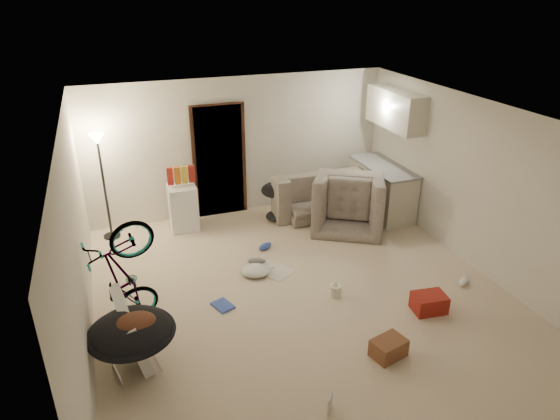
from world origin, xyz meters
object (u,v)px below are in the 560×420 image
object	(u,v)px
armchair	(349,204)
bicycle	(127,299)
mini_fridge	(183,208)
kitchen_counter	(382,190)
saucer_chair	(132,339)
juicer	(335,290)
floor_lamp	(101,164)
sofa	(324,194)
drink_case_a	(389,348)
tv_box	(131,328)
drink_case_b	(429,303)

from	to	relation	value
armchair	bicycle	world-z (taller)	bicycle
mini_fridge	kitchen_counter	bearing A→B (deg)	-7.19
kitchen_counter	saucer_chair	size ratio (longest dim) A/B	1.56
saucer_chair	juicer	size ratio (longest dim) A/B	4.20
juicer	mini_fridge	bearing A→B (deg)	119.91
floor_lamp	bicycle	bearing A→B (deg)	-87.81
sofa	mini_fridge	xyz separation A→B (m)	(-2.63, 0.10, 0.09)
floor_lamp	armchair	size ratio (longest dim) A/B	1.54
kitchen_counter	armchair	distance (m)	0.84
kitchen_counter	drink_case_a	distance (m)	4.07
saucer_chair	juicer	world-z (taller)	saucer_chair
tv_box	drink_case_a	distance (m)	2.99
sofa	juicer	world-z (taller)	sofa
tv_box	juicer	distance (m)	2.75
floor_lamp	mini_fridge	bearing A→B (deg)	-4.65
juicer	bicycle	bearing A→B (deg)	174.45
sofa	drink_case_b	distance (m)	3.42
floor_lamp	juicer	world-z (taller)	floor_lamp
armchair	saucer_chair	world-z (taller)	armchair
mini_fridge	drink_case_b	distance (m)	4.39
sofa	saucer_chair	world-z (taller)	saucer_chair
bicycle	saucer_chair	size ratio (longest dim) A/B	1.59
tv_box	drink_case_a	xyz separation A→B (m)	(2.78, -1.08, -0.22)
kitchen_counter	drink_case_b	bearing A→B (deg)	-108.46
drink_case_a	juicer	bearing A→B (deg)	77.68
floor_lamp	kitchen_counter	world-z (taller)	floor_lamp
drink_case_b	armchair	bearing A→B (deg)	92.88
drink_case_a	kitchen_counter	bearing A→B (deg)	46.85
armchair	saucer_chair	distance (m)	4.67
sofa	drink_case_b	world-z (taller)	sofa
armchair	tv_box	bearing A→B (deg)	59.37
kitchen_counter	saucer_chair	bearing A→B (deg)	-149.67
saucer_chair	juicer	xyz separation A→B (m)	(2.73, 0.53, -0.31)
saucer_chair	drink_case_b	xyz separation A→B (m)	(3.74, -0.20, -0.28)
sofa	juicer	size ratio (longest dim) A/B	9.26
armchair	tv_box	size ratio (longest dim) A/B	1.16
kitchen_counter	armchair	bearing A→B (deg)	-162.93
saucer_chair	juicer	bearing A→B (deg)	11.08
saucer_chair	drink_case_a	bearing A→B (deg)	-15.78
kitchen_counter	juicer	size ratio (longest dim) A/B	6.56
mini_fridge	drink_case_b	size ratio (longest dim) A/B	1.89
bicycle	juicer	world-z (taller)	bicycle
armchair	drink_case_a	world-z (taller)	armchair
floor_lamp	sofa	size ratio (longest dim) A/B	0.85
sofa	juicer	distance (m)	2.88
saucer_chair	tv_box	distance (m)	0.30
juicer	drink_case_a	bearing A→B (deg)	-87.98
juicer	armchair	bearing A→B (deg)	58.82
kitchen_counter	sofa	xyz separation A→B (m)	(-0.97, 0.45, -0.13)
bicycle	saucer_chair	distance (m)	0.80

